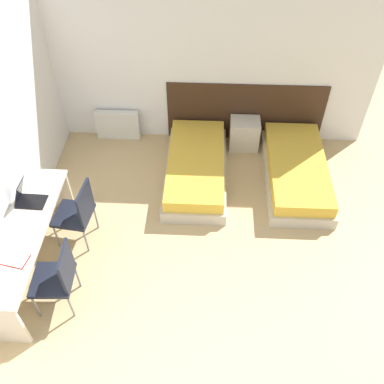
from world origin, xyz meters
TOP-DOWN VIEW (x-y plane):
  - wall_back at (0.00, 4.18)m, footprint 5.42×0.05m
  - wall_left at (-2.24, 2.08)m, footprint 0.05×5.15m
  - headboard_panel at (0.78, 4.14)m, footprint 2.53×0.03m
  - bed_near_window at (0.02, 3.14)m, footprint 0.91×1.93m
  - bed_near_door at (1.53, 3.14)m, footprint 0.91×1.93m
  - nightstand at (0.78, 3.93)m, footprint 0.47×0.37m
  - radiator at (-1.32, 4.06)m, footprint 0.72×0.12m
  - desk at (-1.94, 1.41)m, footprint 0.55×2.06m
  - chair_near_laptop at (-1.44, 1.89)m, footprint 0.51×0.51m
  - chair_near_notebook at (-1.44, 0.93)m, footprint 0.48×0.48m
  - laptop at (-2.00, 1.85)m, footprint 0.36×0.25m
  - open_notebook at (-1.90, 1.00)m, footprint 0.37×0.26m

SIDE VIEW (x-z plane):
  - bed_near_window at x=0.02m, z-range -0.01..0.38m
  - bed_near_door at x=1.53m, z-range -0.01..0.38m
  - nightstand at x=0.78m, z-range 0.00..0.51m
  - radiator at x=-1.32m, z-range 0.00..0.51m
  - headboard_panel at x=0.78m, z-range 0.00..1.04m
  - chair_near_laptop at x=-1.44m, z-range 0.05..1.02m
  - chair_near_notebook at x=-1.44m, z-range 0.05..1.02m
  - desk at x=-1.94m, z-range 0.21..0.94m
  - open_notebook at x=-1.90m, z-range 0.73..0.75m
  - laptop at x=-2.00m, z-range 0.63..0.97m
  - wall_back at x=0.00m, z-range 0.00..2.70m
  - wall_left at x=-2.24m, z-range 0.00..2.70m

